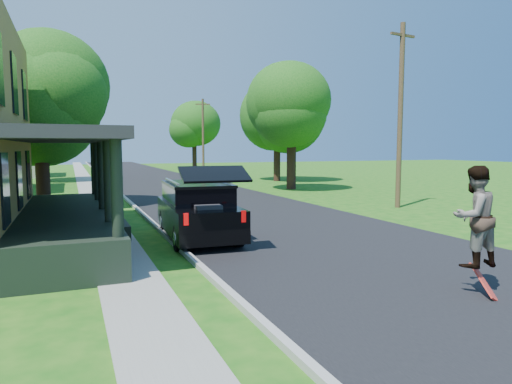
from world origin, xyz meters
name	(u,v)px	position (x,y,z in m)	size (l,w,h in m)	color
ground	(393,268)	(0.00, 0.00, 0.00)	(140.00, 140.00, 0.00)	#145511
street	(185,191)	(0.00, 20.00, 0.00)	(8.00, 120.00, 0.02)	black
curb	(118,193)	(-4.05, 20.00, 0.00)	(0.15, 120.00, 0.12)	#9F9F9A
sidewalk	(91,194)	(-5.60, 20.00, 0.00)	(1.30, 120.00, 0.03)	gray
black_suv	(198,210)	(-3.20, 4.90, 0.85)	(2.11, 4.90, 2.24)	black
skateboarder	(474,216)	(0.19, -1.96, 1.44)	(0.91, 0.71, 1.87)	black
skateboard	(484,283)	(0.28, -2.16, 0.23)	(0.41, 0.74, 0.58)	#A81A0E
tree_left_mid	(37,87)	(-7.80, 13.19, 5.20)	(6.65, 6.30, 7.92)	black
tree_left_far	(41,105)	(-8.61, 31.77, 6.04)	(6.53, 6.54, 9.28)	black
tree_right_near	(291,103)	(6.56, 18.38, 5.55)	(5.96, 5.51, 8.14)	black
tree_right_mid	(277,108)	(8.75, 25.31, 5.82)	(7.21, 7.01, 8.87)	black
tree_right_far	(194,124)	(7.73, 47.67, 5.56)	(7.15, 6.96, 8.75)	black
utility_pole_near	(400,114)	(7.00, 8.40, 4.19)	(1.41, 0.29, 8.12)	#483321
utility_pole_far	(203,135)	(6.70, 39.69, 4.07)	(1.49, 0.62, 7.88)	#483321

